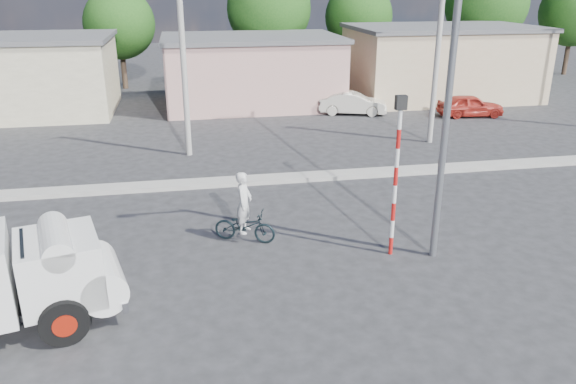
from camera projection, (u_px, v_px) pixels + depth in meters
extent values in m
plane|color=#28282A|center=(285.00, 293.00, 13.43)|extent=(120.00, 120.00, 0.00)
cube|color=#99968E|center=(246.00, 181.00, 20.76)|extent=(40.00, 0.80, 0.16)
cylinder|color=black|center=(64.00, 322.00, 11.40)|extent=(1.04, 0.53, 1.00)
cylinder|color=#B01D0C|center=(64.00, 322.00, 11.40)|extent=(0.56, 0.44, 0.49)
cylinder|color=black|center=(57.00, 280.00, 13.01)|extent=(1.04, 0.53, 1.00)
cylinder|color=#B01D0C|center=(57.00, 280.00, 13.01)|extent=(0.56, 0.44, 0.49)
cube|color=white|center=(60.00, 268.00, 11.97)|extent=(2.04, 2.21, 1.40)
cylinder|color=white|center=(99.00, 277.00, 12.42)|extent=(1.43, 2.05, 1.00)
cylinder|color=white|center=(55.00, 241.00, 11.75)|extent=(1.08, 1.96, 0.63)
cube|color=silver|center=(118.00, 288.00, 12.69)|extent=(0.61, 1.92, 0.25)
cube|color=black|center=(24.00, 256.00, 11.58)|extent=(0.45, 1.51, 0.63)
imported|color=black|center=(245.00, 226.00, 15.96)|extent=(1.89, 1.29, 0.94)
imported|color=silver|center=(244.00, 212.00, 15.81)|extent=(0.65, 0.76, 1.78)
imported|color=beige|center=(353.00, 103.00, 31.27)|extent=(3.94, 2.36, 1.23)
imported|color=#B2291F|center=(470.00, 106.00, 30.77)|extent=(3.66, 1.79, 1.20)
cylinder|color=red|center=(391.00, 245.00, 15.27)|extent=(0.11, 0.11, 0.50)
cylinder|color=white|center=(392.00, 229.00, 15.10)|extent=(0.11, 0.11, 0.50)
cylinder|color=red|center=(393.00, 212.00, 14.92)|extent=(0.11, 0.11, 0.50)
cylinder|color=white|center=(395.00, 194.00, 14.75)|extent=(0.11, 0.11, 0.50)
cylinder|color=red|center=(396.00, 176.00, 14.57)|extent=(0.11, 0.11, 0.50)
cylinder|color=white|center=(397.00, 158.00, 14.39)|extent=(0.11, 0.11, 0.50)
cylinder|color=red|center=(398.00, 139.00, 14.22)|extent=(0.11, 0.11, 0.50)
cylinder|color=white|center=(400.00, 120.00, 14.04)|extent=(0.11, 0.11, 0.50)
cube|color=black|center=(401.00, 103.00, 13.89)|extent=(0.28, 0.18, 0.36)
cylinder|color=slate|center=(449.00, 90.00, 13.69)|extent=(0.18, 0.18, 9.00)
cube|color=#D09A8F|center=(252.00, 73.00, 33.34)|extent=(10.00, 7.00, 3.80)
cube|color=#59595B|center=(251.00, 38.00, 32.63)|extent=(10.30, 7.30, 0.24)
cube|color=tan|center=(441.00, 64.00, 35.34)|extent=(11.00, 7.00, 4.20)
cube|color=#59595B|center=(444.00, 28.00, 34.56)|extent=(11.30, 7.30, 0.24)
cylinder|color=#38281E|center=(123.00, 63.00, 38.46)|extent=(0.36, 0.36, 3.47)
sphere|color=#2F611D|center=(119.00, 24.00, 37.54)|extent=(4.71, 4.71, 4.71)
cylinder|color=#38281E|center=(269.00, 56.00, 39.14)|extent=(0.36, 0.36, 4.20)
sphere|color=#2F611D|center=(269.00, 9.00, 38.03)|extent=(5.70, 5.70, 5.70)
cylinder|color=#38281E|center=(357.00, 54.00, 42.28)|extent=(0.36, 0.36, 3.64)
sphere|color=#2F611D|center=(359.00, 17.00, 41.32)|extent=(4.94, 4.94, 4.94)
cylinder|color=#38281E|center=(481.00, 50.00, 41.87)|extent=(0.36, 0.36, 4.37)
sphere|color=#2F611D|center=(486.00, 4.00, 40.72)|extent=(5.93, 5.93, 5.93)
cylinder|color=#38281E|center=(568.00, 50.00, 44.27)|extent=(0.36, 0.36, 3.81)
sphere|color=#2F611D|center=(574.00, 12.00, 43.26)|extent=(5.17, 5.17, 5.17)
cylinder|color=#99968E|center=(183.00, 60.00, 22.71)|extent=(0.24, 0.24, 8.00)
cylinder|color=#99968E|center=(437.00, 54.00, 24.61)|extent=(0.24, 0.24, 8.00)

